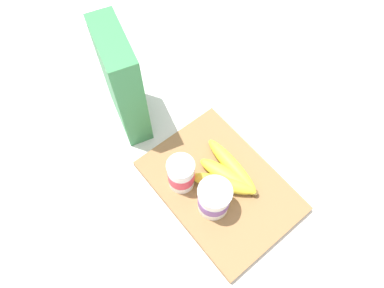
{
  "coord_description": "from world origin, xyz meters",
  "views": [
    {
      "loc": [
        -0.2,
        0.25,
        0.81
      ],
      "look_at": [
        0.11,
        0.0,
        0.07
      ],
      "focal_mm": 33.28,
      "sensor_mm": 36.0,
      "label": 1
    }
  ],
  "objects_px": {
    "yogurt_cup_back": "(181,174)",
    "yogurt_cup_front": "(214,199)",
    "cereal_box": "(122,83)",
    "cutting_board": "(220,186)",
    "banana_bunch": "(227,175)",
    "spoon": "(318,274)"
  },
  "relations": [
    {
      "from": "yogurt_cup_front",
      "to": "banana_bunch",
      "type": "distance_m",
      "value": 0.08
    },
    {
      "from": "yogurt_cup_back",
      "to": "yogurt_cup_front",
      "type": "bearing_deg",
      "value": -168.37
    },
    {
      "from": "cutting_board",
      "to": "banana_bunch",
      "type": "bearing_deg",
      "value": -81.07
    },
    {
      "from": "yogurt_cup_back",
      "to": "spoon",
      "type": "xyz_separation_m",
      "value": [
        -0.35,
        -0.1,
        -0.06
      ]
    },
    {
      "from": "yogurt_cup_back",
      "to": "banana_bunch",
      "type": "height_order",
      "value": "yogurt_cup_back"
    },
    {
      "from": "banana_bunch",
      "to": "spoon",
      "type": "bearing_deg",
      "value": -178.22
    },
    {
      "from": "yogurt_cup_back",
      "to": "spoon",
      "type": "bearing_deg",
      "value": -164.13
    },
    {
      "from": "banana_bunch",
      "to": "spoon",
      "type": "height_order",
      "value": "banana_bunch"
    },
    {
      "from": "banana_bunch",
      "to": "yogurt_cup_front",
      "type": "bearing_deg",
      "value": 114.58
    },
    {
      "from": "yogurt_cup_front",
      "to": "spoon",
      "type": "relative_size",
      "value": 0.78
    },
    {
      "from": "cutting_board",
      "to": "spoon",
      "type": "xyz_separation_m",
      "value": [
        -0.28,
        -0.03,
        -0.01
      ]
    },
    {
      "from": "cereal_box",
      "to": "yogurt_cup_front",
      "type": "distance_m",
      "value": 0.34
    },
    {
      "from": "yogurt_cup_front",
      "to": "banana_bunch",
      "type": "xyz_separation_m",
      "value": [
        0.03,
        -0.07,
        -0.03
      ]
    },
    {
      "from": "yogurt_cup_back",
      "to": "banana_bunch",
      "type": "xyz_separation_m",
      "value": [
        -0.06,
        -0.09,
        -0.03
      ]
    },
    {
      "from": "cereal_box",
      "to": "yogurt_cup_front",
      "type": "relative_size",
      "value": 3.07
    },
    {
      "from": "cutting_board",
      "to": "yogurt_cup_back",
      "type": "relative_size",
      "value": 3.78
    },
    {
      "from": "cereal_box",
      "to": "yogurt_cup_front",
      "type": "xyz_separation_m",
      "value": [
        -0.33,
        -0.0,
        -0.08
      ]
    },
    {
      "from": "cutting_board",
      "to": "cereal_box",
      "type": "distance_m",
      "value": 0.34
    },
    {
      "from": "cutting_board",
      "to": "cereal_box",
      "type": "bearing_deg",
      "value": 9.27
    },
    {
      "from": "cutting_board",
      "to": "yogurt_cup_front",
      "type": "bearing_deg",
      "value": 121.05
    },
    {
      "from": "banana_bunch",
      "to": "cereal_box",
      "type": "bearing_deg",
      "value": 13.61
    },
    {
      "from": "cereal_box",
      "to": "cutting_board",
      "type": "bearing_deg",
      "value": -155.25
    }
  ]
}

